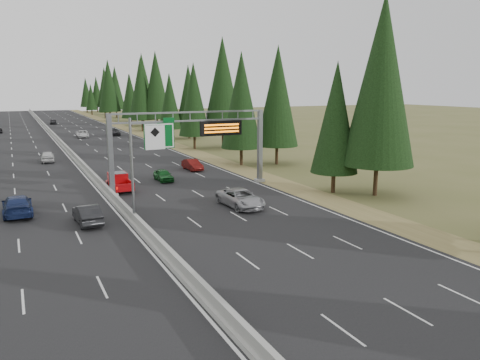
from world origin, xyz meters
name	(u,v)px	position (x,y,z in m)	size (l,w,h in m)	color
road	(61,145)	(0.00, 80.00, 0.04)	(32.00, 260.00, 0.08)	black
shoulder_right	(157,140)	(17.80, 80.00, 0.03)	(3.60, 260.00, 0.06)	olive
median_barrier	(61,142)	(0.00, 80.00, 0.41)	(0.70, 260.00, 0.85)	gray
sign_gantry	(197,138)	(8.92, 34.88, 5.27)	(16.75, 0.98, 7.80)	slate
hov_sign_pole	(140,163)	(0.58, 24.97, 4.72)	(2.80, 0.50, 8.00)	slate
tree_row_right	(201,91)	(22.41, 68.08, 9.47)	(11.80, 240.33, 18.86)	black
silver_minivan	(240,198)	(9.52, 26.16, 0.84)	(2.52, 5.46, 1.52)	#A09FA4
red_pickup	(119,180)	(1.50, 37.72, 1.01)	(1.83, 5.13, 1.67)	black
car_ahead_green	(163,175)	(6.86, 40.00, 0.72)	(1.50, 3.73, 1.27)	#145B20
car_ahead_dkred	(192,165)	(12.10, 45.00, 0.75)	(1.41, 4.05, 1.34)	#570E0C
car_ahead_dkgrey	(114,132)	(11.75, 91.80, 0.78)	(1.96, 4.83, 1.40)	black
car_ahead_white	(82,134)	(5.18, 90.46, 0.78)	(2.31, 5.01, 1.39)	silver
car_ahead_far	(53,122)	(2.74, 128.97, 0.80)	(1.71, 4.24, 1.45)	black
car_onc_near	(87,214)	(-3.16, 26.70, 0.82)	(1.57, 4.49, 1.48)	black
car_onc_blue	(17,205)	(-7.88, 31.81, 0.87)	(2.23, 5.48, 1.59)	navy
car_onc_white	(48,156)	(-3.61, 59.80, 0.83)	(1.77, 4.40, 1.50)	silver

